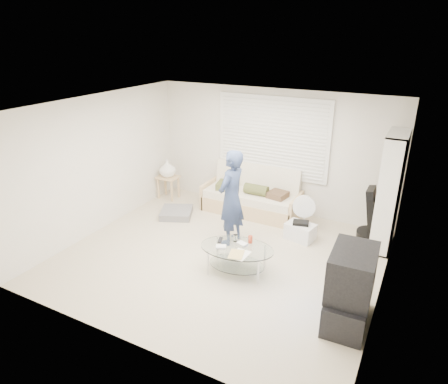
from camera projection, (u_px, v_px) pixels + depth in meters
The scene contains 13 objects.
ground at pixel (220, 257), 6.68m from camera, with size 5.00×5.00×0.00m, color #BEAD94.
room_shell at pixel (234, 156), 6.46m from camera, with size 5.02×4.52×2.51m.
window_blinds at pixel (272, 137), 7.90m from camera, with size 2.32×0.08×1.62m.
futon_sofa at pixel (252, 198), 8.21m from camera, with size 1.99×0.80×0.97m.
grey_floor_pillow at pixel (177, 213), 8.13m from camera, with size 0.61×0.61×0.14m, color slate.
side_table at pixel (168, 170), 8.78m from camera, with size 0.45×0.36×0.89m.
bookshelf at pixel (389, 192), 6.66m from camera, with size 0.32×0.85×2.03m.
guitar_case at pixel (371, 221), 6.91m from camera, with size 0.37×0.38×1.04m.
floor_fan at pixel (305, 210), 7.43m from camera, with size 0.44×0.29×0.71m.
storage_bin at pixel (300, 231), 7.19m from camera, with size 0.56×0.44×0.35m.
tv_unit at pixel (350, 288), 5.03m from camera, with size 0.56×0.97×1.04m.
coffee_table at pixel (237, 252), 6.15m from camera, with size 1.25×0.91×0.55m.
standing_person at pixel (231, 198), 6.84m from camera, with size 0.62×0.41×1.70m, color navy.
Camera 1 is at (2.74, -5.09, 3.52)m, focal length 32.00 mm.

